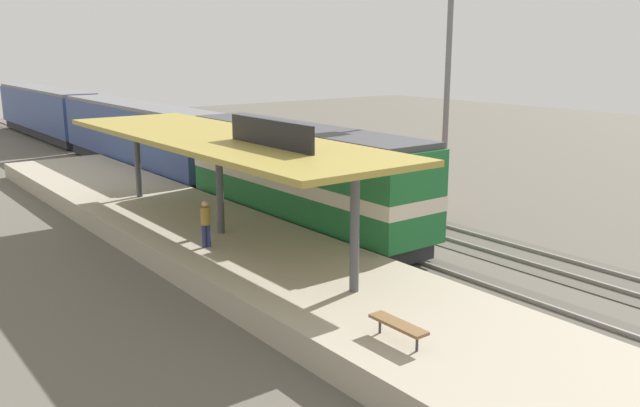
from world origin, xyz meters
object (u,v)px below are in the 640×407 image
(freight_car, at_px, (329,163))
(light_mast, at_px, (449,37))
(platform_bench, at_px, (398,325))
(locomotive, at_px, (301,177))
(passenger_carriage_rear, at_px, (46,112))
(person_waiting, at_px, (206,221))
(passenger_carriage_front, at_px, (138,136))

(freight_car, relative_size, light_mast, 1.03)
(platform_bench, height_order, locomotive, locomotive)
(freight_car, bearing_deg, passenger_carriage_rear, 97.50)
(locomotive, relative_size, freight_car, 1.20)
(locomotive, xyz_separation_m, freight_car, (4.60, 3.88, -0.44))
(freight_car, relative_size, person_waiting, 7.02)
(locomotive, bearing_deg, light_mast, -9.18)
(person_waiting, bearing_deg, locomotive, 22.16)
(platform_bench, xyz_separation_m, light_mast, (13.80, 11.13, 7.05))
(platform_bench, height_order, light_mast, light_mast)
(freight_car, bearing_deg, light_mast, -58.11)
(passenger_carriage_rear, relative_size, light_mast, 1.71)
(passenger_carriage_rear, distance_m, light_mast, 41.26)
(locomotive, distance_m, person_waiting, 6.46)
(freight_car, height_order, light_mast, light_mast)
(locomotive, relative_size, light_mast, 1.23)
(platform_bench, height_order, freight_car, freight_car)
(platform_bench, relative_size, light_mast, 0.15)
(platform_bench, distance_m, freight_car, 19.43)
(locomotive, height_order, passenger_carriage_front, locomotive)
(passenger_carriage_front, height_order, freight_car, passenger_carriage_front)
(platform_bench, bearing_deg, passenger_carriage_front, 78.83)
(passenger_carriage_rear, relative_size, person_waiting, 11.70)
(passenger_carriage_front, relative_size, passenger_carriage_rear, 1.00)
(passenger_carriage_front, relative_size, person_waiting, 11.70)
(locomotive, distance_m, light_mast, 9.91)
(passenger_carriage_front, xyz_separation_m, person_waiting, (-5.96, -20.43, -0.46))
(freight_car, xyz_separation_m, person_waiting, (-10.56, -6.31, -0.12))
(light_mast, xyz_separation_m, person_waiting, (-13.76, -1.17, -6.54))
(light_mast, distance_m, person_waiting, 15.28)
(passenger_carriage_front, distance_m, freight_car, 14.85)
(passenger_carriage_rear, xyz_separation_m, person_waiting, (-5.96, -41.23, -0.46))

